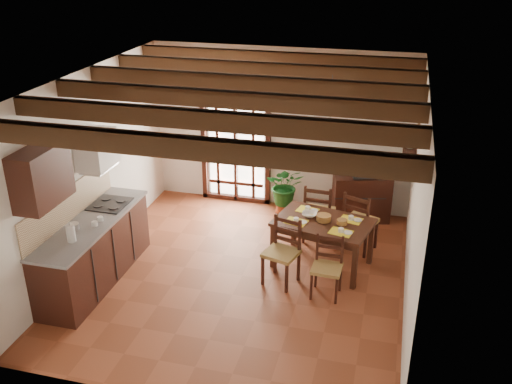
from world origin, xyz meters
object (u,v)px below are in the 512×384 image
(chair_near_left, at_px, (281,264))
(crt_tv, at_px, (364,165))
(kitchen_counter, at_px, (94,250))
(potted_plant, at_px, (286,183))
(chair_far_left, at_px, (318,223))
(chair_near_right, at_px, (326,278))
(sideboard, at_px, (361,198))
(dining_table, at_px, (323,227))
(chair_far_right, at_px, (359,232))
(pendant_lamp, at_px, (330,128))

(chair_near_left, xyz_separation_m, crt_tv, (0.89, 2.23, 0.70))
(kitchen_counter, distance_m, potted_plant, 3.46)
(chair_far_left, xyz_separation_m, potted_plant, (-0.70, 0.80, 0.26))
(chair_near_right, bearing_deg, sideboard, 86.34)
(dining_table, relative_size, chair_far_right, 1.53)
(chair_far_right, xyz_separation_m, sideboard, (-0.06, 1.06, 0.09))
(kitchen_counter, relative_size, chair_near_left, 2.38)
(chair_far_left, distance_m, sideboard, 1.08)
(crt_tv, height_order, pendant_lamp, pendant_lamp)
(sideboard, height_order, pendant_lamp, pendant_lamp)
(chair_near_right, xyz_separation_m, sideboard, (0.25, 2.39, 0.14))
(dining_table, xyz_separation_m, chair_near_left, (-0.48, -0.59, -0.34))
(crt_tv, bearing_deg, chair_far_right, -104.68)
(potted_plant, bearing_deg, chair_far_right, -35.07)
(chair_far_left, bearing_deg, chair_near_left, 80.44)
(crt_tv, bearing_deg, kitchen_counter, -158.62)
(sideboard, distance_m, pendant_lamp, 2.32)
(chair_far_right, xyz_separation_m, potted_plant, (-1.35, 0.95, 0.26))
(kitchen_counter, height_order, chair_far_left, kitchen_counter)
(dining_table, bearing_deg, chair_near_left, -116.03)
(chair_near_right, distance_m, crt_tv, 2.51)
(crt_tv, xyz_separation_m, potted_plant, (-1.28, -0.10, -0.42))
(chair_near_right, xyz_separation_m, pendant_lamp, (-0.17, 0.84, 1.81))
(chair_near_right, distance_m, chair_far_right, 1.37)
(chair_near_right, bearing_deg, chair_near_left, 169.05)
(pendant_lamp, bearing_deg, crt_tv, 74.93)
(crt_tv, bearing_deg, pendant_lamp, -123.18)
(chair_far_right, xyz_separation_m, crt_tv, (-0.06, 1.05, 0.68))
(crt_tv, bearing_deg, chair_near_left, -129.95)
(dining_table, relative_size, pendant_lamp, 1.77)
(dining_table, height_order, chair_far_left, chair_far_left)
(chair_near_right, height_order, chair_far_left, chair_far_left)
(sideboard, xyz_separation_m, potted_plant, (-1.28, -0.11, 0.17))
(chair_far_right, relative_size, pendant_lamp, 1.16)
(kitchen_counter, height_order, dining_table, kitchen_counter)
(chair_near_left, distance_m, chair_far_right, 1.52)
(dining_table, bearing_deg, potted_plant, 132.52)
(chair_near_right, xyz_separation_m, chair_far_right, (0.31, 1.33, 0.04))
(dining_table, height_order, chair_far_right, chair_far_right)
(dining_table, xyz_separation_m, chair_near_right, (0.17, -0.74, -0.37))
(dining_table, relative_size, sideboard, 1.59)
(chair_near_right, relative_size, chair_far_right, 0.86)
(dining_table, bearing_deg, sideboard, 88.88)
(kitchen_counter, relative_size, chair_far_left, 2.30)
(chair_near_right, height_order, crt_tv, crt_tv)
(dining_table, distance_m, chair_far_left, 0.83)
(chair_far_right, relative_size, potted_plant, 0.54)
(dining_table, distance_m, chair_far_right, 0.83)
(sideboard, distance_m, crt_tv, 0.59)
(chair_near_right, bearing_deg, crt_tv, 86.33)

